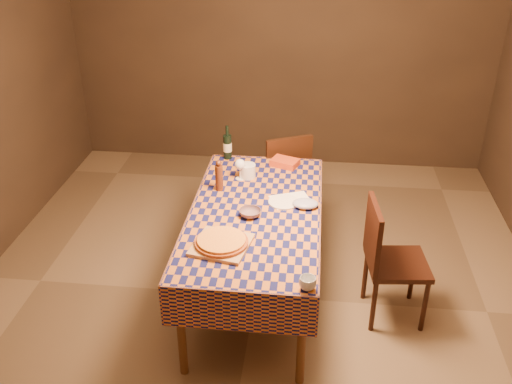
# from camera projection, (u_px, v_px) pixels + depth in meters

# --- Properties ---
(room) EXTENTS (5.00, 5.10, 2.70)m
(room) POSITION_uv_depth(u_px,v_px,m) (255.00, 137.00, 3.81)
(room) COLOR brown
(room) RESTS_ON ground
(dining_table) EXTENTS (0.94, 1.84, 0.77)m
(dining_table) POSITION_uv_depth(u_px,v_px,m) (255.00, 220.00, 4.13)
(dining_table) COLOR brown
(dining_table) RESTS_ON ground
(cutting_board) EXTENTS (0.41, 0.41, 0.02)m
(cutting_board) POSITION_uv_depth(u_px,v_px,m) (222.00, 245.00, 3.69)
(cutting_board) COLOR tan
(cutting_board) RESTS_ON dining_table
(pizza) EXTENTS (0.42, 0.42, 0.03)m
(pizza) POSITION_uv_depth(u_px,v_px,m) (221.00, 241.00, 3.68)
(pizza) COLOR #954218
(pizza) RESTS_ON cutting_board
(pepper_mill) EXTENTS (0.07, 0.07, 0.25)m
(pepper_mill) POSITION_uv_depth(u_px,v_px,m) (219.00, 176.00, 4.32)
(pepper_mill) COLOR #4D2312
(pepper_mill) RESTS_ON dining_table
(bowl) EXTENTS (0.17, 0.17, 0.05)m
(bowl) POSITION_uv_depth(u_px,v_px,m) (250.00, 213.00, 4.02)
(bowl) COLOR #674E57
(bowl) RESTS_ON dining_table
(wine_glass) EXTENTS (0.09, 0.09, 0.17)m
(wine_glass) POSITION_uv_depth(u_px,v_px,m) (240.00, 165.00, 4.48)
(wine_glass) COLOR white
(wine_glass) RESTS_ON dining_table
(wine_bottle) EXTENTS (0.09, 0.09, 0.29)m
(wine_bottle) POSITION_uv_depth(u_px,v_px,m) (227.00, 146.00, 4.82)
(wine_bottle) COLOR black
(wine_bottle) RESTS_ON dining_table
(deli_tub) EXTENTS (0.16, 0.16, 0.11)m
(deli_tub) POSITION_uv_depth(u_px,v_px,m) (247.00, 171.00, 4.54)
(deli_tub) COLOR silver
(deli_tub) RESTS_ON dining_table
(takeout_container) EXTENTS (0.26, 0.22, 0.05)m
(takeout_container) POSITION_uv_depth(u_px,v_px,m) (285.00, 162.00, 4.73)
(takeout_container) COLOR #B93D18
(takeout_container) RESTS_ON dining_table
(white_plate) EXTENTS (0.28, 0.28, 0.01)m
(white_plate) POSITION_uv_depth(u_px,v_px,m) (284.00, 202.00, 4.19)
(white_plate) COLOR white
(white_plate) RESTS_ON dining_table
(tumbler) EXTENTS (0.13, 0.13, 0.08)m
(tumbler) POSITION_uv_depth(u_px,v_px,m) (308.00, 283.00, 3.29)
(tumbler) COLOR silver
(tumbler) RESTS_ON dining_table
(flour_patch) EXTENTS (0.35, 0.31, 0.00)m
(flour_patch) POSITION_uv_depth(u_px,v_px,m) (291.00, 200.00, 4.23)
(flour_patch) COLOR white
(flour_patch) RESTS_ON dining_table
(flour_bag) EXTENTS (0.23, 0.21, 0.06)m
(flour_bag) POSITION_uv_depth(u_px,v_px,m) (305.00, 204.00, 4.13)
(flour_bag) COLOR #9AA2C5
(flour_bag) RESTS_ON dining_table
(chair_far) EXTENTS (0.56, 0.56, 0.93)m
(chair_far) POSITION_uv_depth(u_px,v_px,m) (284.00, 175.00, 5.14)
(chair_far) COLOR black
(chair_far) RESTS_ON ground
(chair_right) EXTENTS (0.47, 0.46, 0.93)m
(chair_right) POSITION_uv_depth(u_px,v_px,m) (387.00, 256.00, 4.03)
(chair_right) COLOR black
(chair_right) RESTS_ON ground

